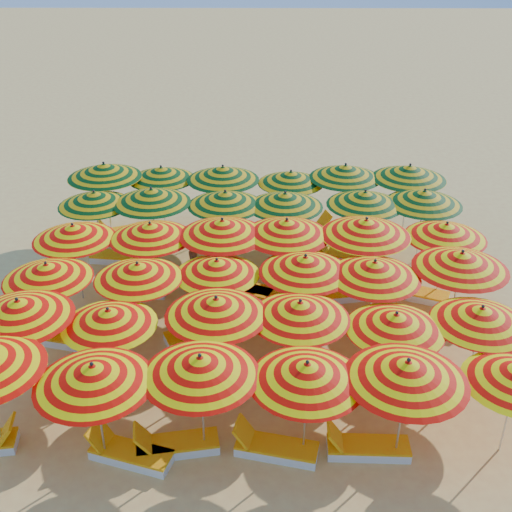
# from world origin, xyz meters

# --- Properties ---
(ground) EXTENTS (120.00, 120.00, 0.00)m
(ground) POSITION_xyz_m (0.00, 0.00, 0.00)
(ground) COLOR #E9C267
(ground) RESTS_ON ground
(umbrella_1) EXTENTS (2.54, 2.54, 2.48)m
(umbrella_1) POSITION_xyz_m (-3.05, -5.27, 2.18)
(umbrella_1) COLOR silver
(umbrella_1) RESTS_ON ground
(umbrella_2) EXTENTS (2.83, 2.83, 2.49)m
(umbrella_2) POSITION_xyz_m (-1.03, -5.01, 2.19)
(umbrella_2) COLOR silver
(umbrella_2) RESTS_ON ground
(umbrella_3) EXTENTS (2.64, 2.64, 2.43)m
(umbrella_3) POSITION_xyz_m (1.03, -5.12, 2.14)
(umbrella_3) COLOR silver
(umbrella_3) RESTS_ON ground
(umbrella_4) EXTENTS (2.85, 2.85, 2.55)m
(umbrella_4) POSITION_xyz_m (2.93, -5.20, 2.25)
(umbrella_4) COLOR silver
(umbrella_4) RESTS_ON ground
(umbrella_6) EXTENTS (2.59, 2.59, 2.53)m
(umbrella_6) POSITION_xyz_m (-5.20, -3.10, 2.22)
(umbrella_6) COLOR silver
(umbrella_6) RESTS_ON ground
(umbrella_7) EXTENTS (2.76, 2.76, 2.27)m
(umbrella_7) POSITION_xyz_m (-3.24, -3.09, 2.00)
(umbrella_7) COLOR silver
(umbrella_7) RESTS_ON ground
(umbrella_8) EXTENTS (2.92, 2.92, 2.48)m
(umbrella_8) POSITION_xyz_m (-0.86, -2.92, 2.19)
(umbrella_8) COLOR silver
(umbrella_8) RESTS_ON ground
(umbrella_9) EXTENTS (2.69, 2.69, 2.40)m
(umbrella_9) POSITION_xyz_m (1.01, -2.92, 2.11)
(umbrella_9) COLOR silver
(umbrella_9) RESTS_ON ground
(umbrella_10) EXTENTS (2.63, 2.63, 2.34)m
(umbrella_10) POSITION_xyz_m (3.08, -3.29, 2.06)
(umbrella_10) COLOR silver
(umbrella_10) RESTS_ON ground
(umbrella_11) EXTENTS (2.94, 2.94, 2.36)m
(umbrella_11) POSITION_xyz_m (5.00, -3.06, 2.08)
(umbrella_11) COLOR silver
(umbrella_11) RESTS_ON ground
(umbrella_12) EXTENTS (2.56, 2.56, 2.37)m
(umbrella_12) POSITION_xyz_m (-5.15, -1.22, 2.08)
(umbrella_12) COLOR silver
(umbrella_12) RESTS_ON ground
(umbrella_13) EXTENTS (2.95, 2.95, 2.36)m
(umbrella_13) POSITION_xyz_m (-2.91, -1.18, 2.08)
(umbrella_13) COLOR silver
(umbrella_13) RESTS_ON ground
(umbrella_14) EXTENTS (2.26, 2.26, 2.30)m
(umbrella_14) POSITION_xyz_m (-0.97, -0.88, 2.03)
(umbrella_14) COLOR silver
(umbrella_14) RESTS_ON ground
(umbrella_15) EXTENTS (2.62, 2.62, 2.47)m
(umbrella_15) POSITION_xyz_m (1.24, -0.97, 2.18)
(umbrella_15) COLOR silver
(umbrella_15) RESTS_ON ground
(umbrella_16) EXTENTS (3.04, 3.04, 2.47)m
(umbrella_16) POSITION_xyz_m (2.92, -1.21, 2.18)
(umbrella_16) COLOR silver
(umbrella_16) RESTS_ON ground
(umbrella_17) EXTENTS (3.10, 3.10, 2.55)m
(umbrella_17) POSITION_xyz_m (5.13, -0.86, 2.25)
(umbrella_17) COLOR silver
(umbrella_17) RESTS_ON ground
(umbrella_18) EXTENTS (2.90, 2.90, 2.42)m
(umbrella_18) POSITION_xyz_m (-5.02, 0.84, 2.13)
(umbrella_18) COLOR silver
(umbrella_18) RESTS_ON ground
(umbrella_19) EXTENTS (2.48, 2.48, 2.45)m
(umbrella_19) POSITION_xyz_m (-2.91, 0.89, 2.16)
(umbrella_19) COLOR silver
(umbrella_19) RESTS_ON ground
(umbrella_20) EXTENTS (2.84, 2.84, 2.58)m
(umbrella_20) POSITION_xyz_m (-0.92, 0.88, 2.27)
(umbrella_20) COLOR silver
(umbrella_20) RESTS_ON ground
(umbrella_21) EXTENTS (3.06, 3.06, 2.57)m
(umbrella_21) POSITION_xyz_m (0.84, 0.90, 2.27)
(umbrella_21) COLOR silver
(umbrella_21) RESTS_ON ground
(umbrella_22) EXTENTS (2.61, 2.61, 2.63)m
(umbrella_22) POSITION_xyz_m (2.99, 0.83, 2.32)
(umbrella_22) COLOR silver
(umbrella_22) RESTS_ON ground
(umbrella_23) EXTENTS (2.86, 2.86, 2.41)m
(umbrella_23) POSITION_xyz_m (5.25, 1.04, 2.12)
(umbrella_23) COLOR silver
(umbrella_23) RESTS_ON ground
(umbrella_24) EXTENTS (2.88, 2.88, 2.40)m
(umbrella_24) POSITION_xyz_m (-4.99, 3.18, 2.11)
(umbrella_24) COLOR silver
(umbrella_24) RESTS_ON ground
(umbrella_25) EXTENTS (2.71, 2.71, 2.54)m
(umbrella_25) POSITION_xyz_m (-3.21, 3.12, 2.23)
(umbrella_25) COLOR silver
(umbrella_25) RESTS_ON ground
(umbrella_26) EXTENTS (2.65, 2.65, 2.47)m
(umbrella_26) POSITION_xyz_m (-0.95, 3.06, 2.18)
(umbrella_26) COLOR silver
(umbrella_26) RESTS_ON ground
(umbrella_27) EXTENTS (2.49, 2.49, 2.47)m
(umbrella_27) POSITION_xyz_m (0.86, 3.00, 2.17)
(umbrella_27) COLOR silver
(umbrella_27) RESTS_ON ground
(umbrella_28) EXTENTS (2.99, 2.99, 2.48)m
(umbrella_28) POSITION_xyz_m (3.30, 3.12, 2.18)
(umbrella_28) COLOR silver
(umbrella_28) RESTS_ON ground
(umbrella_29) EXTENTS (3.12, 3.12, 2.50)m
(umbrella_29) POSITION_xyz_m (5.10, 3.15, 2.20)
(umbrella_29) COLOR silver
(umbrella_29) RESTS_ON ground
(umbrella_30) EXTENTS (2.84, 2.84, 2.62)m
(umbrella_30) POSITION_xyz_m (-5.06, 5.05, 2.31)
(umbrella_30) COLOR silver
(umbrella_30) RESTS_ON ground
(umbrella_31) EXTENTS (2.69, 2.69, 2.40)m
(umbrella_31) POSITION_xyz_m (-3.22, 5.32, 2.11)
(umbrella_31) COLOR silver
(umbrella_31) RESTS_ON ground
(umbrella_32) EXTENTS (3.20, 3.20, 2.55)m
(umbrella_32) POSITION_xyz_m (-1.13, 4.98, 2.25)
(umbrella_32) COLOR silver
(umbrella_32) RESTS_ON ground
(umbrella_33) EXTENTS (2.33, 2.33, 2.34)m
(umbrella_33) POSITION_xyz_m (1.12, 5.09, 2.06)
(umbrella_33) COLOR silver
(umbrella_33) RESTS_ON ground
(umbrella_34) EXTENTS (2.90, 2.90, 2.55)m
(umbrella_34) POSITION_xyz_m (2.93, 5.17, 2.25)
(umbrella_34) COLOR silver
(umbrella_34) RESTS_ON ground
(umbrella_35) EXTENTS (2.81, 2.81, 2.61)m
(umbrella_35) POSITION_xyz_m (5.01, 4.99, 2.30)
(umbrella_35) COLOR silver
(umbrella_35) RESTS_ON ground
(lounger_1) EXTENTS (1.83, 1.08, 0.69)m
(lounger_1) POSITION_xyz_m (-2.55, -5.30, 0.15)
(lounger_1) COLOR white
(lounger_1) RESTS_ON ground
(lounger_2) EXTENTS (1.81, 0.87, 0.69)m
(lounger_2) POSITION_xyz_m (-1.63, -5.06, 0.15)
(lounger_2) COLOR white
(lounger_2) RESTS_ON ground
(lounger_3) EXTENTS (1.82, 0.95, 0.69)m
(lounger_3) POSITION_xyz_m (0.43, -5.12, 0.15)
(lounger_3) COLOR white
(lounger_3) RESTS_ON ground
(lounger_4) EXTENTS (1.75, 0.63, 0.69)m
(lounger_4) POSITION_xyz_m (2.33, -5.09, 0.15)
(lounger_4) COLOR white
(lounger_4) RESTS_ON ground
(lounger_5) EXTENTS (1.73, 0.59, 0.69)m
(lounger_5) POSITION_xyz_m (-0.26, -2.87, 0.15)
(lounger_5) COLOR white
(lounger_5) RESTS_ON ground
(lounger_6) EXTENTS (1.82, 0.97, 0.69)m
(lounger_6) POSITION_xyz_m (-4.65, -1.42, 0.15)
(lounger_6) COLOR white
(lounger_6) RESTS_ON ground
(lounger_7) EXTENTS (1.82, 1.23, 0.69)m
(lounger_7) POSITION_xyz_m (-1.48, -1.09, 0.15)
(lounger_7) COLOR white
(lounger_7) RESTS_ON ground
(lounger_8) EXTENTS (1.82, 0.98, 0.69)m
(lounger_8) POSITION_xyz_m (4.63, -0.64, 0.15)
(lounger_8) COLOR white
(lounger_8) RESTS_ON ground
(lounger_9) EXTENTS (1.78, 0.76, 0.69)m
(lounger_9) POSITION_xyz_m (-3.51, 1.12, 0.15)
(lounger_9) COLOR white
(lounger_9) RESTS_ON ground
(lounger_10) EXTENTS (1.82, 1.22, 0.69)m
(lounger_10) POSITION_xyz_m (-0.42, 1.06, 0.15)
(lounger_10) COLOR white
(lounger_10) RESTS_ON ground
(lounger_11) EXTENTS (1.83, 1.15, 0.69)m
(lounger_11) POSITION_xyz_m (0.24, 0.91, 0.15)
(lounger_11) COLOR white
(lounger_11) RESTS_ON ground
(lounger_12) EXTENTS (1.81, 0.90, 0.69)m
(lounger_12) POSITION_xyz_m (2.49, 0.88, 0.15)
(lounger_12) COLOR white
(lounger_12) RESTS_ON ground
(lounger_13) EXTENTS (1.82, 1.20, 0.69)m
(lounger_13) POSITION_xyz_m (4.66, 0.93, 0.15)
(lounger_13) COLOR white
(lounger_13) RESTS_ON ground
(lounger_14) EXTENTS (1.79, 0.77, 0.69)m
(lounger_14) POSITION_xyz_m (-4.39, 3.03, 0.15)
(lounger_14) COLOR white
(lounger_14) RESTS_ON ground
(lounger_15) EXTENTS (1.83, 1.14, 0.69)m
(lounger_15) POSITION_xyz_m (1.46, 2.95, 0.15)
(lounger_15) COLOR white
(lounger_15) RESTS_ON ground
(lounger_16) EXTENTS (1.82, 0.94, 0.69)m
(lounger_16) POSITION_xyz_m (2.70, 3.21, 0.15)
(lounger_16) COLOR white
(lounger_16) RESTS_ON ground
(lounger_17) EXTENTS (1.83, 1.16, 0.69)m
(lounger_17) POSITION_xyz_m (-4.56, 4.82, 0.15)
(lounger_17) COLOR white
(lounger_17) RESTS_ON ground
(lounger_18) EXTENTS (1.83, 1.07, 0.69)m
(lounger_18) POSITION_xyz_m (1.72, 5.05, 0.15)
(lounger_18) COLOR white
(lounger_18) RESTS_ON ground
(beachgoer_b) EXTENTS (0.84, 0.76, 1.41)m
(beachgoer_b) POSITION_xyz_m (-1.84, 1.20, 0.70)
(beachgoer_b) COLOR tan
(beachgoer_b) RESTS_ON ground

